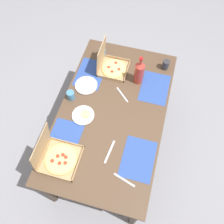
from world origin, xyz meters
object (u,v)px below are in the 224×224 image
Objects in this scene: cup_spare at (102,53)px; pizza_box_corner_left at (57,157)px; soda_bottle at (139,72)px; cup_red at (166,65)px; pizza_box_center at (111,66)px; cup_clear_right at (71,95)px; plate_far_left at (86,85)px; plate_near_right at (83,115)px.

pizza_box_corner_left is at bearing 178.31° from cup_spare.
cup_red is (0.22, -0.23, -0.08)m from soda_bottle.
pizza_box_corner_left is at bearing 170.58° from pizza_box_center.
pizza_box_corner_left is 3.77× the size of cup_clear_right.
soda_bottle is at bearing -25.87° from pizza_box_corner_left.
pizza_box_center reaches higher than cup_clear_right.
plate_far_left is at bearing 146.65° from pizza_box_center.
cup_red is (0.15, -0.51, 0.00)m from pizza_box_center.
soda_bottle is at bearing -67.32° from plate_far_left.
pizza_box_corner_left reaches higher than pizza_box_center.
plate_near_right is 1.99× the size of cup_red.
plate_far_left is 2.39× the size of cup_spare.
soda_bottle is 3.22× the size of cup_red.
plate_near_right is at bearing 170.66° from pizza_box_center.
cup_spare is at bearing -5.63° from plate_far_left.
pizza_box_corner_left is 1.05m from soda_bottle.
plate_near_right is 0.65m from soda_bottle.
pizza_box_corner_left is 1.04× the size of soda_bottle.
cup_spare is (0.72, 0.04, 0.04)m from plate_near_right.
plate_near_right is 0.95m from cup_red.
cup_red is at bearing -30.32° from pizza_box_corner_left.
cup_red reaches higher than plate_far_left.
plate_far_left is 0.19m from cup_clear_right.
cup_clear_right is (-0.36, 0.55, -0.09)m from soda_bottle.
plate_near_right is at bearing -9.52° from pizza_box_corner_left.
pizza_box_center is 3.50× the size of cup_clear_right.
pizza_box_center is at bearing -31.57° from cup_clear_right.
cup_red is at bearing -53.17° from cup_clear_right.
pizza_box_center is 0.96× the size of soda_bottle.
plate_near_right is (-0.58, 0.10, -0.04)m from pizza_box_center.
soda_bottle reaches higher than pizza_box_center.
soda_bottle is (0.94, -0.46, 0.08)m from pizza_box_corner_left.
cup_spare is 1.01× the size of cup_clear_right.
pizza_box_corner_left reaches higher than plate_far_left.
cup_red reaches higher than cup_clear_right.
soda_bottle is 0.33m from cup_red.
soda_bottle reaches higher than cup_clear_right.
cup_red reaches higher than cup_spare.
cup_clear_right is at bearing 151.45° from plate_far_left.
soda_bottle is at bearing -103.81° from pizza_box_center.
pizza_box_center is 0.54m from cup_red.
pizza_box_center is 0.93× the size of pizza_box_corner_left.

